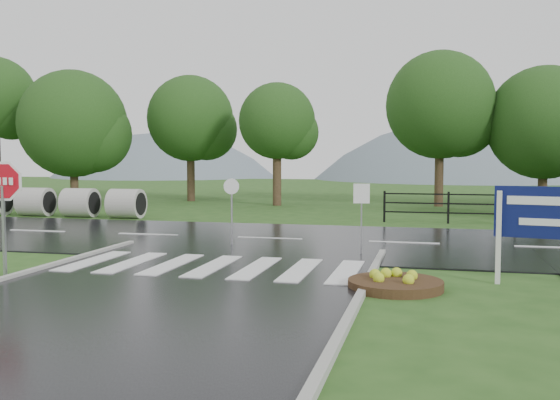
# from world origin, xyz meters

# --- Properties ---
(ground) EXTENTS (120.00, 120.00, 0.00)m
(ground) POSITION_xyz_m (0.00, 0.00, 0.00)
(ground) COLOR #274E1A
(ground) RESTS_ON ground
(main_road) EXTENTS (90.00, 8.00, 0.04)m
(main_road) POSITION_xyz_m (0.00, 10.00, 0.00)
(main_road) COLOR black
(main_road) RESTS_ON ground
(crosswalk) EXTENTS (6.50, 2.80, 0.02)m
(crosswalk) POSITION_xyz_m (0.00, 5.00, 0.06)
(crosswalk) COLOR silver
(crosswalk) RESTS_ON ground
(fence_west) EXTENTS (9.58, 0.08, 1.20)m
(fence_west) POSITION_xyz_m (7.75, 16.00, 0.72)
(fence_west) COLOR black
(fence_west) RESTS_ON ground
(hills) EXTENTS (102.00, 48.00, 48.00)m
(hills) POSITION_xyz_m (3.49, 65.00, -15.54)
(hills) COLOR slate
(hills) RESTS_ON ground
(treeline) EXTENTS (83.20, 5.20, 10.00)m
(treeline) POSITION_xyz_m (1.00, 24.00, 0.00)
(treeline) COLOR #1A3F13
(treeline) RESTS_ON ground
(culvert_pipes) EXTENTS (11.80, 1.20, 1.20)m
(culvert_pipes) POSITION_xyz_m (-12.60, 15.00, 0.60)
(culvert_pipes) COLOR #9E9B93
(culvert_pipes) RESTS_ON ground
(stop_sign) EXTENTS (1.14, 0.19, 2.58)m
(stop_sign) POSITION_xyz_m (-3.92, 3.07, 1.80)
(stop_sign) COLOR #939399
(stop_sign) RESTS_ON ground
(estate_billboard) EXTENTS (2.19, 0.47, 1.94)m
(estate_billboard) POSITION_xyz_m (7.06, 4.73, 1.33)
(estate_billboard) COLOR silver
(estate_billboard) RESTS_ON ground
(flower_bed) EXTENTS (1.80, 1.80, 0.36)m
(flower_bed) POSITION_xyz_m (4.11, 3.73, 0.13)
(flower_bed) COLOR #332111
(flower_bed) RESTS_ON ground
(reg_sign_small) EXTENTS (0.41, 0.06, 1.83)m
(reg_sign_small) POSITION_xyz_m (3.03, 7.59, 1.33)
(reg_sign_small) COLOR #939399
(reg_sign_small) RESTS_ON ground
(reg_sign_round) EXTENTS (0.44, 0.07, 1.90)m
(reg_sign_round) POSITION_xyz_m (-0.69, 8.45, 1.24)
(reg_sign_round) COLOR #939399
(reg_sign_round) RESTS_ON ground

